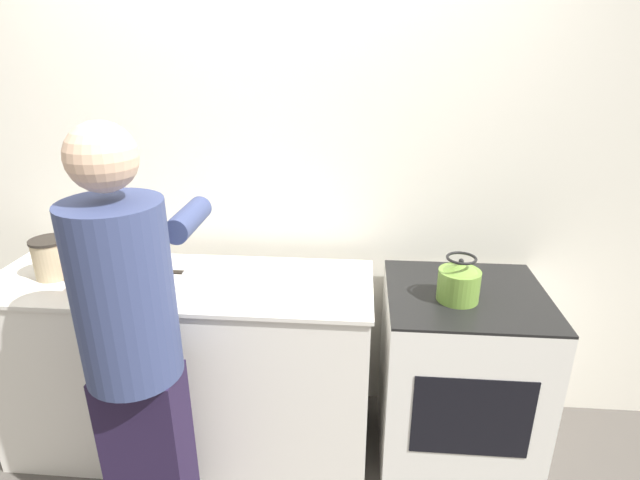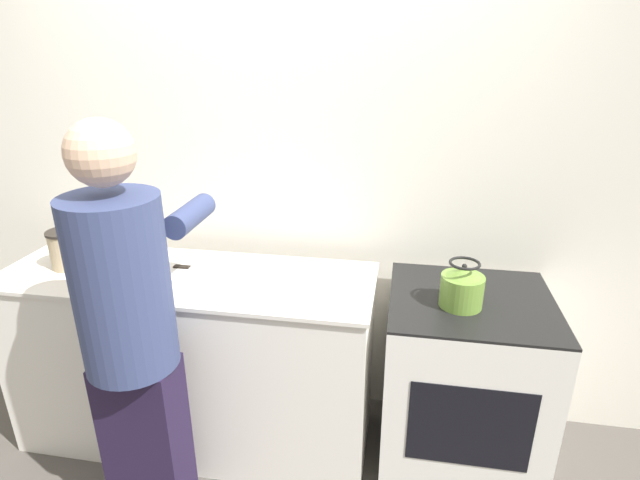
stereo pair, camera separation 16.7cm
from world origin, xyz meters
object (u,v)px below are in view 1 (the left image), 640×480
at_px(cutting_board, 180,277).
at_px(bowl_prep, 87,253).
at_px(canister_jar, 51,258).
at_px(knife, 187,273).
at_px(kettle, 459,282).
at_px(person, 133,339).
at_px(oven, 457,376).

distance_m(cutting_board, bowl_prep, 0.55).
relative_size(cutting_board, canister_jar, 2.05).
relative_size(knife, kettle, 1.04).
bearing_deg(kettle, cutting_board, 178.35).
bearing_deg(person, bowl_prep, 128.10).
height_order(cutting_board, knife, knife).
xyz_separation_m(kettle, canister_jar, (-1.81, 0.01, 0.04)).
bearing_deg(oven, knife, -179.51).
height_order(knife, bowl_prep, bowl_prep).
distance_m(oven, kettle, 0.54).
relative_size(person, kettle, 8.50).
height_order(knife, kettle, kettle).
bearing_deg(person, knife, 87.07).
relative_size(oven, kettle, 4.44).
xyz_separation_m(knife, kettle, (1.21, -0.06, 0.03)).
xyz_separation_m(cutting_board, canister_jar, (-0.58, -0.02, 0.08)).
bearing_deg(oven, person, -157.54).
xyz_separation_m(cutting_board, kettle, (1.23, -0.04, 0.04)).
distance_m(oven, bowl_prep, 1.89).
bearing_deg(canister_jar, knife, 4.09).
height_order(kettle, canister_jar, canister_jar).
height_order(person, knife, person).
distance_m(person, bowl_prep, 0.85).
bearing_deg(cutting_board, person, -89.77).
distance_m(person, knife, 0.52).
xyz_separation_m(person, knife, (0.03, 0.52, 0.02)).
xyz_separation_m(knife, canister_jar, (-0.61, -0.04, 0.07)).
distance_m(cutting_board, canister_jar, 0.59).
bearing_deg(kettle, knife, 177.36).
height_order(person, canister_jar, person).
bearing_deg(knife, person, -92.26).
relative_size(cutting_board, bowl_prep, 2.78).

